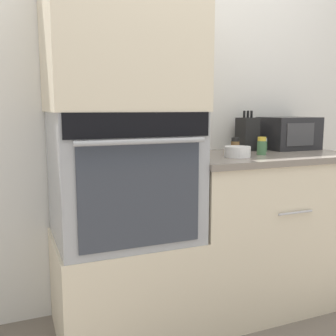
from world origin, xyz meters
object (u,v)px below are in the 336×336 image
(condiment_jar_back, at_px, (262,146))
(bowl, at_px, (237,152))
(condiment_jar_far, at_px, (263,145))
(wall_oven, at_px, (123,175))
(microwave, at_px, (289,133))
(condiment_jar_mid, at_px, (235,146))
(knife_block, at_px, (247,134))
(condiment_jar_near, at_px, (186,147))

(condiment_jar_back, bearing_deg, bowl, -169.94)
(condiment_jar_far, height_order, condiment_jar_back, condiment_jar_back)
(wall_oven, distance_m, condiment_jar_far, 0.94)
(microwave, relative_size, condiment_jar_mid, 3.46)
(condiment_jar_mid, bearing_deg, condiment_jar_back, -32.57)
(microwave, bearing_deg, bowl, -156.17)
(knife_block, distance_m, condiment_jar_back, 0.26)
(wall_oven, bearing_deg, condiment_jar_back, -3.66)
(condiment_jar_back, bearing_deg, knife_block, 75.70)
(condiment_jar_far, xyz_separation_m, condiment_jar_back, (-0.11, -0.13, 0.01))
(microwave, relative_size, condiment_jar_back, 3.25)
(wall_oven, xyz_separation_m, condiment_jar_back, (0.82, -0.05, 0.13))
(microwave, distance_m, bowl, 0.60)
(knife_block, xyz_separation_m, condiment_jar_far, (0.05, -0.11, -0.06))
(condiment_jar_near, bearing_deg, condiment_jar_back, -31.39)
(knife_block, xyz_separation_m, bowl, (-0.25, -0.28, -0.08))
(wall_oven, relative_size, microwave, 2.08)
(bowl, height_order, condiment_jar_far, condiment_jar_far)
(condiment_jar_mid, bearing_deg, microwave, 14.45)
(wall_oven, relative_size, condiment_jar_mid, 7.19)
(condiment_jar_far, relative_size, condiment_jar_back, 0.80)
(microwave, distance_m, condiment_jar_back, 0.42)
(microwave, relative_size, bowl, 2.31)
(bowl, bearing_deg, condiment_jar_far, 29.65)
(microwave, bearing_deg, condiment_jar_far, -163.69)
(wall_oven, relative_size, knife_block, 2.77)
(microwave, bearing_deg, condiment_jar_back, -150.03)
(microwave, distance_m, condiment_jar_far, 0.27)
(bowl, relative_size, condiment_jar_near, 1.77)
(bowl, distance_m, condiment_jar_near, 0.32)
(condiment_jar_near, distance_m, condiment_jar_far, 0.49)
(wall_oven, height_order, bowl, wall_oven)
(condiment_jar_back, bearing_deg, microwave, 29.97)
(bowl, xyz_separation_m, condiment_jar_far, (0.29, 0.17, 0.01))
(wall_oven, xyz_separation_m, knife_block, (0.88, 0.19, 0.18))
(wall_oven, distance_m, knife_block, 0.92)
(wall_oven, distance_m, condiment_jar_back, 0.83)
(knife_block, xyz_separation_m, condiment_jar_near, (-0.44, -0.02, -0.07))
(condiment_jar_near, xyz_separation_m, condiment_jar_mid, (0.25, -0.15, 0.01))
(microwave, bearing_deg, condiment_jar_mid, -165.55)
(wall_oven, relative_size, bowl, 4.80)
(wall_oven, xyz_separation_m, condiment_jar_far, (0.93, 0.08, 0.12))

